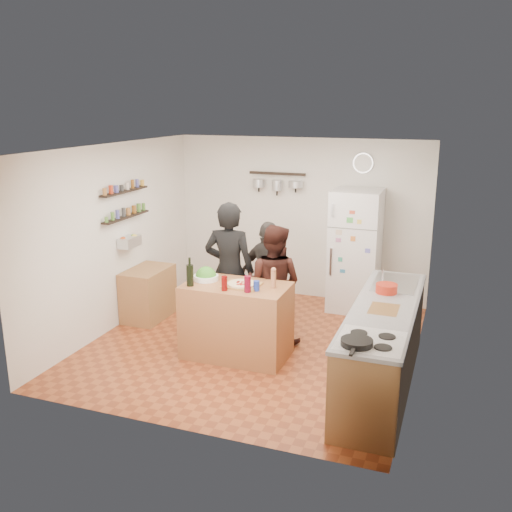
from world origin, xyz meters
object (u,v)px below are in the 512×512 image
at_px(person_left, 229,271).
at_px(red_bowl, 387,288).
at_px(salad_bowl, 206,278).
at_px(person_center, 273,284).
at_px(pepper_mill, 273,280).
at_px(prep_island, 237,320).
at_px(fridge, 355,251).
at_px(skillet, 357,342).
at_px(wine_bottle, 190,275).
at_px(side_table, 148,293).
at_px(wall_clock, 363,163).
at_px(person_back, 268,276).
at_px(counter_run, 383,347).
at_px(salt_canister, 256,286).

bearing_deg(person_left, red_bowl, 167.66).
height_order(salad_bowl, person_center, person_center).
relative_size(pepper_mill, person_center, 0.13).
xyz_separation_m(prep_island, fridge, (1.02, 2.13, 0.45)).
bearing_deg(red_bowl, skillet, -91.84).
distance_m(wine_bottle, side_table, 1.66).
height_order(wine_bottle, fridge, fridge).
relative_size(prep_island, salad_bowl, 4.12).
distance_m(salad_bowl, red_bowl, 2.16).
bearing_deg(skillet, red_bowl, 88.16).
bearing_deg(wine_bottle, wall_clock, 60.42).
height_order(person_back, red_bowl, person_back).
xyz_separation_m(person_left, red_bowl, (2.03, -0.23, 0.07)).
bearing_deg(person_back, side_table, 25.03).
xyz_separation_m(salad_bowl, fridge, (1.44, 2.08, -0.04)).
height_order(wine_bottle, pepper_mill, wine_bottle).
bearing_deg(fridge, person_left, -129.52).
height_order(person_back, wall_clock, wall_clock).
relative_size(counter_run, red_bowl, 10.75).
distance_m(salt_canister, person_center, 0.72).
height_order(salad_bowl, fridge, fridge).
xyz_separation_m(prep_island, red_bowl, (1.72, 0.29, 0.52)).
bearing_deg(wall_clock, counter_run, -74.08).
bearing_deg(salt_canister, wine_bottle, -172.87).
xyz_separation_m(salad_bowl, wine_bottle, (-0.08, -0.27, 0.10)).
bearing_deg(wine_bottle, person_left, 75.40).
relative_size(wine_bottle, skillet, 0.89).
distance_m(wine_bottle, fridge, 2.81).
height_order(counter_run, fridge, fridge).
xyz_separation_m(wine_bottle, pepper_mill, (0.95, 0.27, -0.03)).
bearing_deg(red_bowl, side_table, 172.45).
distance_m(person_back, fridge, 1.50).
distance_m(person_left, counter_run, 2.24).
height_order(red_bowl, side_table, red_bowl).
bearing_deg(wine_bottle, skillet, -25.72).
bearing_deg(fridge, person_back, -129.89).
height_order(skillet, wall_clock, wall_clock).
relative_size(person_left, person_center, 1.17).
distance_m(skillet, red_bowl, 1.56).
xyz_separation_m(pepper_mill, side_table, (-2.12, 0.69, -0.64)).
height_order(prep_island, pepper_mill, pepper_mill).
height_order(person_left, counter_run, person_left).
height_order(salt_canister, person_back, person_back).
distance_m(person_left, person_center, 0.60).
bearing_deg(fridge, wall_clock, 90.00).
bearing_deg(side_table, pepper_mill, -18.10).
bearing_deg(salad_bowl, wall_clock, 59.12).
distance_m(person_back, side_table, 1.79).
bearing_deg(prep_island, pepper_mill, 6.34).
height_order(pepper_mill, salt_canister, pepper_mill).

